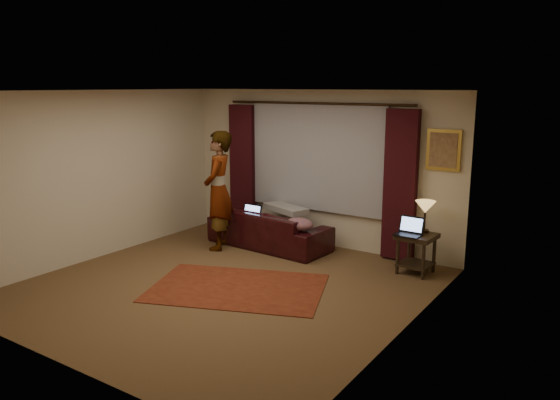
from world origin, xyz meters
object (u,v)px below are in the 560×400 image
(tiffany_lamp, at_px, (425,217))
(laptop_table, at_px, (408,227))
(end_table, at_px, (416,254))
(sofa, at_px, (269,222))
(laptop_sofa, at_px, (248,214))
(person, at_px, (219,191))

(tiffany_lamp, bearing_deg, laptop_table, -112.72)
(end_table, relative_size, tiffany_lamp, 1.26)
(sofa, distance_m, end_table, 2.53)
(sofa, distance_m, tiffany_lamp, 2.61)
(laptop_sofa, distance_m, tiffany_lamp, 2.93)
(tiffany_lamp, distance_m, person, 3.30)
(sofa, distance_m, laptop_table, 2.46)
(end_table, height_order, person, person)
(sofa, distance_m, person, 0.99)
(laptop_sofa, height_order, laptop_table, laptop_table)
(sofa, height_order, person, person)
(sofa, bearing_deg, laptop_table, -177.47)
(laptop_table, distance_m, person, 3.12)
(end_table, xyz_separation_m, tiffany_lamp, (0.05, 0.16, 0.52))
(laptop_sofa, relative_size, person, 0.20)
(laptop_table, bearing_deg, sofa, -179.67)
(sofa, height_order, laptop_sofa, sofa)
(end_table, distance_m, laptop_table, 0.45)
(end_table, bearing_deg, person, -169.09)
(sofa, relative_size, laptop_sofa, 5.34)
(laptop_sofa, bearing_deg, person, -128.28)
(end_table, bearing_deg, laptop_table, -118.61)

